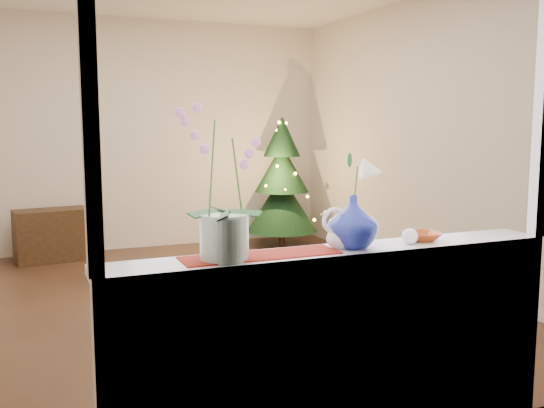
% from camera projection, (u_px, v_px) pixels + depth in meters
% --- Properties ---
extents(ground, '(5.00, 5.00, 0.00)m').
position_uv_depth(ground, '(200.00, 303.00, 5.05)').
color(ground, '#321F14').
rests_on(ground, ground).
extents(wall_back, '(4.50, 0.10, 2.70)m').
position_uv_depth(wall_back, '(140.00, 135.00, 7.16)').
color(wall_back, beige).
rests_on(wall_back, ground).
extents(wall_front, '(4.50, 0.10, 2.70)m').
position_uv_depth(wall_front, '(355.00, 156.00, 2.58)').
color(wall_front, beige).
rests_on(wall_front, ground).
extents(wall_right, '(0.10, 5.00, 2.70)m').
position_uv_depth(wall_right, '(428.00, 138.00, 5.73)').
color(wall_right, beige).
rests_on(wall_right, ground).
extents(window_apron, '(2.20, 0.08, 0.88)m').
position_uv_depth(window_apron, '(346.00, 357.00, 2.74)').
color(window_apron, white).
rests_on(window_apron, ground).
extents(windowsill, '(2.20, 0.26, 0.04)m').
position_uv_depth(windowsill, '(338.00, 253.00, 2.76)').
color(windowsill, white).
rests_on(windowsill, window_apron).
extents(window_frame, '(2.22, 0.06, 1.60)m').
position_uv_depth(window_frame, '(352.00, 73.00, 2.56)').
color(window_frame, white).
rests_on(window_frame, windowsill).
extents(runner, '(0.70, 0.20, 0.01)m').
position_uv_depth(runner, '(261.00, 255.00, 2.61)').
color(runner, maroon).
rests_on(runner, windowsill).
extents(orchid_pot, '(0.26, 0.26, 0.65)m').
position_uv_depth(orchid_pot, '(224.00, 183.00, 2.49)').
color(orchid_pot, beige).
rests_on(orchid_pot, windowsill).
extents(swan, '(0.23, 0.13, 0.18)m').
position_uv_depth(swan, '(343.00, 229.00, 2.75)').
color(swan, silver).
rests_on(swan, windowsill).
extents(blue_vase, '(0.31, 0.31, 0.28)m').
position_uv_depth(blue_vase, '(353.00, 218.00, 2.77)').
color(blue_vase, navy).
rests_on(blue_vase, windowsill).
extents(lily, '(0.15, 0.09, 0.21)m').
position_uv_depth(lily, '(354.00, 164.00, 2.74)').
color(lily, silver).
rests_on(lily, blue_vase).
extents(paperweight, '(0.09, 0.09, 0.08)m').
position_uv_depth(paperweight, '(410.00, 236.00, 2.86)').
color(paperweight, white).
rests_on(paperweight, windowsill).
extents(amber_dish, '(0.18, 0.18, 0.04)m').
position_uv_depth(amber_dish, '(421.00, 237.00, 2.95)').
color(amber_dish, '#923714').
rests_on(amber_dish, windowsill).
extents(xmas_tree, '(0.87, 0.87, 1.58)m').
position_uv_depth(xmas_tree, '(282.00, 181.00, 7.33)').
color(xmas_tree, black).
rests_on(xmas_tree, ground).
extents(side_table, '(0.80, 0.48, 0.57)m').
position_uv_depth(side_table, '(52.00, 235.00, 6.56)').
color(side_table, black).
rests_on(side_table, ground).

